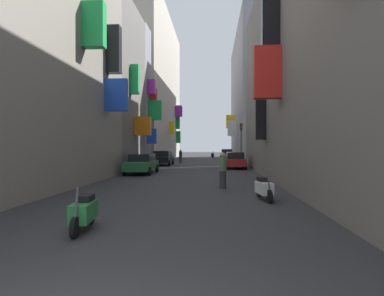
# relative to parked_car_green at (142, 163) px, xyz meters

# --- Properties ---
(ground_plane) EXTENTS (140.00, 140.00, 0.00)m
(ground_plane) POSITION_rel_parked_car_green_xyz_m (3.66, 8.86, -0.76)
(ground_plane) COLOR #2D2D30
(building_left_mid_a) EXTENTS (7.37, 8.01, 13.98)m
(building_left_mid_a) POSITION_rel_parked_car_green_xyz_m (-4.33, 3.43, 6.22)
(building_left_mid_a) COLOR slate
(building_left_mid_a) RESTS_ON ground
(building_left_mid_b) EXTENTS (7.33, 3.00, 14.19)m
(building_left_mid_b) POSITION_rel_parked_car_green_xyz_m (-4.29, 8.94, 6.32)
(building_left_mid_b) COLOR gray
(building_left_mid_b) RESTS_ON ground
(building_left_far) EXTENTS (7.23, 26.93, 21.74)m
(building_left_far) POSITION_rel_parked_car_green_xyz_m (-4.33, 25.40, 10.10)
(building_left_far) COLOR #B2A899
(building_left_far) RESTS_ON ground
(building_right_near) EXTENTS (7.33, 31.38, 14.25)m
(building_right_near) POSITION_rel_parked_car_green_xyz_m (11.65, -5.46, 6.36)
(building_right_near) COLOR slate
(building_right_near) RESTS_ON ground
(building_right_mid_c) EXTENTS (7.38, 24.71, 19.06)m
(building_right_mid_c) POSITION_rel_parked_car_green_xyz_m (11.66, 26.51, 8.76)
(building_right_mid_c) COLOR gray
(building_right_mid_c) RESTS_ON ground
(parked_car_green) EXTENTS (1.93, 4.47, 1.45)m
(parked_car_green) POSITION_rel_parked_car_green_xyz_m (0.00, 0.00, 0.00)
(parked_car_green) COLOR #236638
(parked_car_green) RESTS_ON ground
(parked_car_black) EXTENTS (2.00, 4.37, 1.52)m
(parked_car_black) POSITION_rel_parked_car_green_xyz_m (-0.13, 10.47, 0.02)
(parked_car_black) COLOR black
(parked_car_black) RESTS_ON ground
(parked_car_grey) EXTENTS (1.95, 4.10, 1.55)m
(parked_car_grey) POSITION_rel_parked_car_green_xyz_m (7.27, 25.08, 0.04)
(parked_car_grey) COLOR slate
(parked_car_grey) RESTS_ON ground
(parked_car_red) EXTENTS (1.86, 4.11, 1.48)m
(parked_car_red) POSITION_rel_parked_car_green_xyz_m (7.25, 5.87, 0.01)
(parked_car_red) COLOR #B21E1E
(parked_car_red) RESTS_ON ground
(scooter_green) EXTENTS (0.55, 1.79, 1.13)m
(scooter_green) POSITION_rel_parked_car_green_xyz_m (2.16, -15.92, -0.30)
(scooter_green) COLOR #287F3D
(scooter_green) RESTS_ON ground
(scooter_black) EXTENTS (0.52, 1.78, 1.13)m
(scooter_black) POSITION_rel_parked_car_green_xyz_m (5.13, 29.84, -0.30)
(scooter_black) COLOR black
(scooter_black) RESTS_ON ground
(scooter_white) EXTENTS (0.59, 1.82, 1.13)m
(scooter_white) POSITION_rel_parked_car_green_xyz_m (7.25, -11.14, -0.30)
(scooter_white) COLOR silver
(scooter_white) RESTS_ON ground
(pedestrian_crossing) EXTENTS (0.41, 0.41, 1.62)m
(pedestrian_crossing) POSITION_rel_parked_car_green_xyz_m (1.30, 15.29, 0.04)
(pedestrian_crossing) COLOR #2C2C2C
(pedestrian_crossing) RESTS_ON ground
(pedestrian_near_left) EXTENTS (0.46, 0.46, 1.75)m
(pedestrian_near_left) POSITION_rel_parked_car_green_xyz_m (5.77, -7.80, 0.11)
(pedestrian_near_left) COLOR #2F2F2F
(pedestrian_near_left) RESTS_ON ground
(pedestrian_near_right) EXTENTS (0.53, 0.53, 1.54)m
(pedestrian_near_right) POSITION_rel_parked_car_green_xyz_m (7.91, 9.37, -0.00)
(pedestrian_near_right) COLOR black
(pedestrian_near_right) RESTS_ON ground
(traffic_light_near_corner) EXTENTS (0.26, 0.34, 4.42)m
(traffic_light_near_corner) POSITION_rel_parked_car_green_xyz_m (8.22, 10.82, 2.23)
(traffic_light_near_corner) COLOR #2D2D2D
(traffic_light_near_corner) RESTS_ON ground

